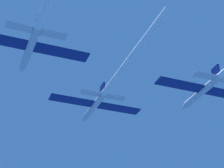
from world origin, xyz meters
TOP-DOWN VIEW (x-y plane):
  - jet_lead at (0.15, -7.20)m, footprint 16.09×34.78m

SIDE VIEW (x-z plane):
  - jet_lead at x=0.15m, z-range -0.58..2.09m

